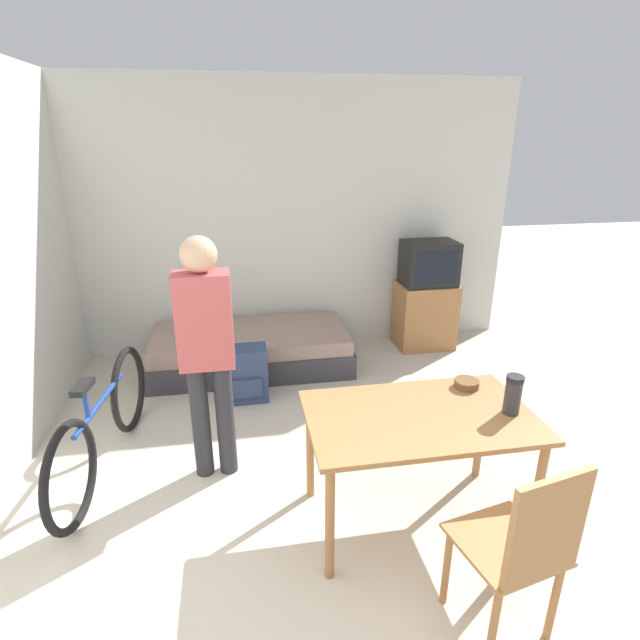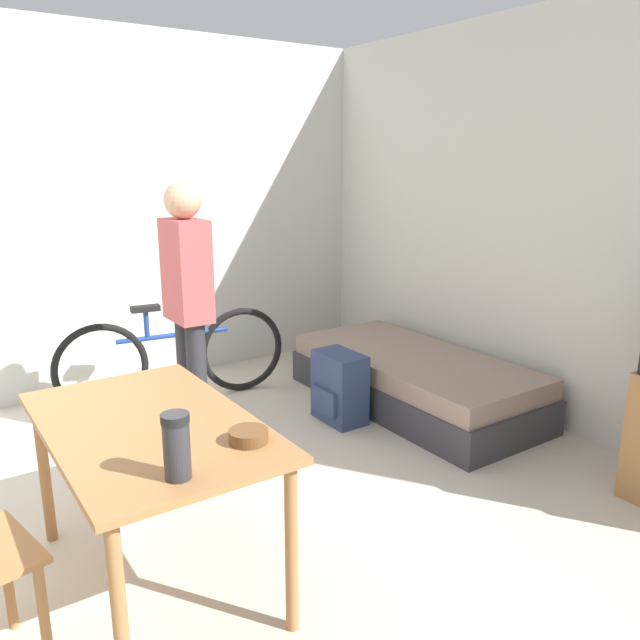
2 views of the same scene
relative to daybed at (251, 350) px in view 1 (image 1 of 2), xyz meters
name	(u,v)px [view 1 (image 1 of 2)]	position (x,y,z in m)	size (l,w,h in m)	color
wall_back	(277,220)	(0.35, 0.56, 1.16)	(4.93, 0.06, 2.70)	silver
daybed	(251,350)	(0.00, 0.00, 0.00)	(1.92, 0.89, 0.38)	#333338
tv	(426,297)	(1.87, 0.22, 0.36)	(0.59, 0.42, 1.15)	#9E6B3D
dining_table	(419,428)	(0.86, -2.25, 0.46)	(1.26, 0.76, 0.73)	#9E6B3D
wooden_chair	(523,546)	(1.03, -3.04, 0.35)	(0.49, 0.49, 0.97)	#9E6B3D
bicycle	(104,425)	(-1.04, -1.42, 0.15)	(0.28, 1.69, 0.75)	black
person_standing	(206,345)	(-0.31, -1.58, 0.76)	(0.34, 0.22, 1.63)	#28282D
thermos_flask	(513,393)	(1.36, -2.32, 0.67)	(0.09, 0.09, 0.23)	#2D2D33
mate_bowl	(467,384)	(1.25, -2.00, 0.57)	(0.15, 0.15, 0.05)	brown
backpack	(246,374)	(-0.07, -0.62, 0.05)	(0.37, 0.26, 0.49)	navy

